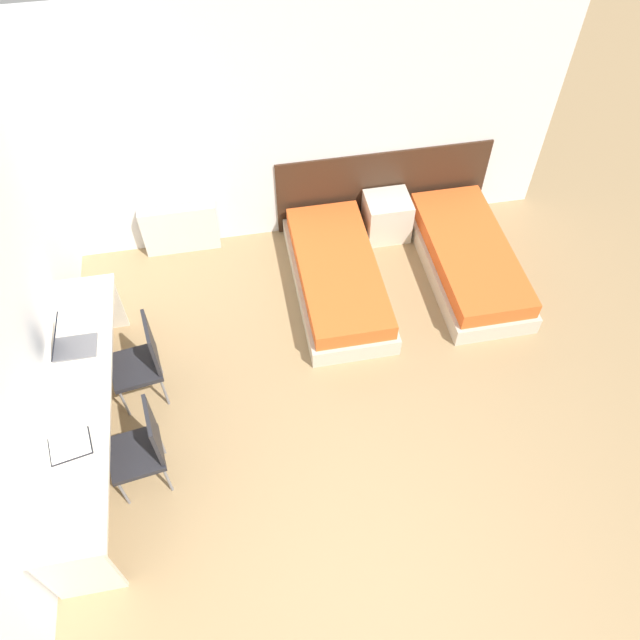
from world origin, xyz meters
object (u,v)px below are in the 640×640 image
object	(u,v)px
bed_near_door	(468,259)
laptop	(68,344)
chair_near_laptop	(142,360)
nightstand	(387,217)
chair_near_notebook	(143,447)
bed_near_window	(337,277)

from	to	relation	value
bed_near_door	laptop	size ratio (longest dim) A/B	5.27
bed_near_door	chair_near_laptop	xyz separation A→B (m)	(-3.35, -0.93, 0.32)
chair_near_laptop	laptop	xyz separation A→B (m)	(-0.53, 0.05, 0.30)
nightstand	laptop	size ratio (longest dim) A/B	1.38
nightstand	chair_near_notebook	size ratio (longest dim) A/B	0.53
nightstand	bed_near_door	bearing A→B (deg)	-45.97
bed_near_window	chair_near_laptop	xyz separation A→B (m)	(-1.93, -0.93, 0.32)
bed_near_door	chair_near_notebook	bearing A→B (deg)	-152.09
bed_near_window	laptop	distance (m)	2.69
chair_near_laptop	chair_near_notebook	distance (m)	0.85
bed_near_door	chair_near_laptop	distance (m)	3.50
chair_near_laptop	chair_near_notebook	size ratio (longest dim) A/B	1.00
bed_near_door	laptop	distance (m)	4.03
bed_near_window	nightstand	size ratio (longest dim) A/B	3.83
bed_near_window	chair_near_notebook	bearing A→B (deg)	-137.44
bed_near_door	chair_near_notebook	xyz separation A→B (m)	(-3.35, -1.78, 0.32)
nightstand	chair_near_notebook	xyz separation A→B (m)	(-2.64, -2.51, 0.26)
laptop	bed_near_door	bearing A→B (deg)	13.13
chair_near_laptop	laptop	world-z (taller)	laptop
chair_near_laptop	bed_near_door	bearing A→B (deg)	7.15
chair_near_notebook	laptop	xyz separation A→B (m)	(-0.53, 0.90, 0.30)
bed_near_door	chair_near_laptop	size ratio (longest dim) A/B	2.03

